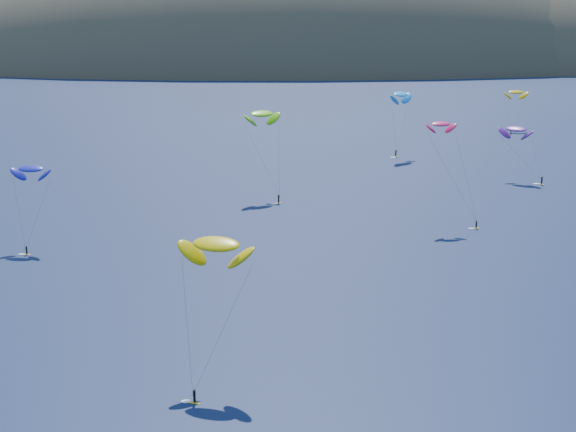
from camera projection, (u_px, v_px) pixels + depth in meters
The scene contains 8 objects.
island at pixel (323, 76), 606.12m from camera, with size 730.00×300.00×210.00m.
kitesurfer_2 at pixel (216, 244), 94.56m from camera, with size 9.97×13.34×18.25m.
kitesurfer_3 at pixel (262, 114), 183.75m from camera, with size 9.88×15.17×21.16m.
kitesurfer_4 at pixel (401, 94), 230.48m from camera, with size 9.61×10.05×20.48m.
kitesurfer_6 at pixel (516, 129), 201.14m from camera, with size 9.95×12.84×14.97m.
kitesurfer_9 at pixel (441, 124), 160.07m from camera, with size 10.17×9.04×21.52m.
kitesurfer_10 at pixel (31, 169), 146.21m from camera, with size 7.84×10.56×16.03m.
kitesurfer_11 at pixel (516, 92), 279.71m from camera, with size 9.75×14.28×15.44m.
Camera 1 is at (-18.17, -48.42, 43.30)m, focal length 50.00 mm.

